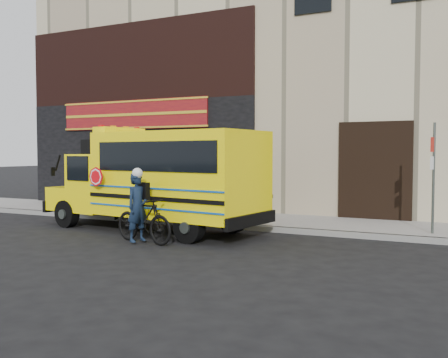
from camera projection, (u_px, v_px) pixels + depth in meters
ground at (170, 242)px, 12.22m from camera, size 120.00×120.00×0.00m
curb at (217, 225)px, 14.56m from camera, size 40.00×0.20×0.15m
sidewalk at (238, 219)px, 15.91m from camera, size 40.00×3.00×0.15m
building at (298, 61)px, 21.33m from camera, size 20.00×10.70×12.00m
school_bus at (160, 177)px, 13.76m from camera, size 7.15×3.18×2.92m
sign_pole at (433, 175)px, 12.53m from camera, size 0.11×0.25×2.95m
bicycle at (143, 220)px, 12.07m from camera, size 1.97×0.96×1.14m
cyclist at (138, 209)px, 12.01m from camera, size 0.54×0.69×1.67m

